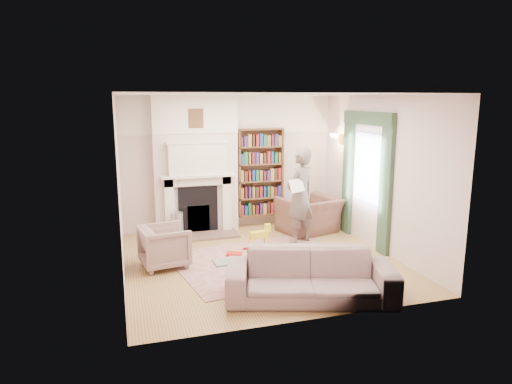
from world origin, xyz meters
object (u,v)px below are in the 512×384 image
object	(u,v)px
armchair_left	(165,246)
man_reading	(300,196)
sofa	(310,276)
armchair_reading	(309,215)
paraffin_heater	(177,226)
coffee_table	(346,268)
rocking_horse	(259,238)
bookcase	(260,172)

from	to	relation	value
armchair_left	man_reading	distance (m)	2.73
sofa	man_reading	distance (m)	2.59
armchair_reading	paraffin_heater	bearing A→B (deg)	-20.17
armchair_reading	coffee_table	distance (m)	2.65
armchair_left	rocking_horse	xyz separation A→B (m)	(1.73, 0.34, -0.11)
man_reading	coffee_table	world-z (taller)	man_reading
armchair_reading	man_reading	world-z (taller)	man_reading
man_reading	bookcase	bearing A→B (deg)	-102.71
armchair_left	rocking_horse	distance (m)	1.76
armchair_left	sofa	world-z (taller)	armchair_left
paraffin_heater	sofa	bearing A→B (deg)	-66.14
sofa	coffee_table	distance (m)	0.86
coffee_table	paraffin_heater	distance (m)	3.59
sofa	rocking_horse	bearing A→B (deg)	109.25
armchair_left	man_reading	world-z (taller)	man_reading
rocking_horse	coffee_table	bearing A→B (deg)	-74.41
armchair_reading	rocking_horse	xyz separation A→B (m)	(-1.33, -0.81, -0.13)
man_reading	rocking_horse	xyz separation A→B (m)	(-0.88, -0.21, -0.68)
armchair_left	sofa	size ratio (longest dim) A/B	0.33
armchair_left	sofa	bearing A→B (deg)	-144.59
armchair_reading	sofa	xyz separation A→B (m)	(-1.25, -3.00, -0.03)
man_reading	coffee_table	xyz separation A→B (m)	(-0.04, -2.00, -0.70)
bookcase	man_reading	distance (m)	1.47
armchair_reading	rocking_horse	bearing A→B (deg)	16.25
sofa	coffee_table	bearing A→B (deg)	44.91
sofa	man_reading	world-z (taller)	man_reading
armchair_left	man_reading	bearing A→B (deg)	-87.16
sofa	rocking_horse	world-z (taller)	sofa
rocking_horse	sofa	bearing A→B (deg)	-97.35
man_reading	paraffin_heater	xyz separation A→B (m)	(-2.23, 0.85, -0.65)
paraffin_heater	bookcase	bearing A→B (deg)	16.47
armchair_reading	armchair_left	distance (m)	3.27
bookcase	armchair_left	bearing A→B (deg)	-139.14
armchair_reading	coffee_table	size ratio (longest dim) A/B	1.61
sofa	man_reading	xyz separation A→B (m)	(0.80, 2.40, 0.58)
coffee_table	paraffin_heater	world-z (taller)	paraffin_heater
armchair_reading	coffee_table	world-z (taller)	armchair_reading
armchair_reading	rocking_horse	world-z (taller)	armchair_reading
man_reading	rocking_horse	size ratio (longest dim) A/B	3.41
sofa	coffee_table	world-z (taller)	sofa
armchair_reading	man_reading	bearing A→B (deg)	38.18
sofa	coffee_table	size ratio (longest dim) A/B	3.29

